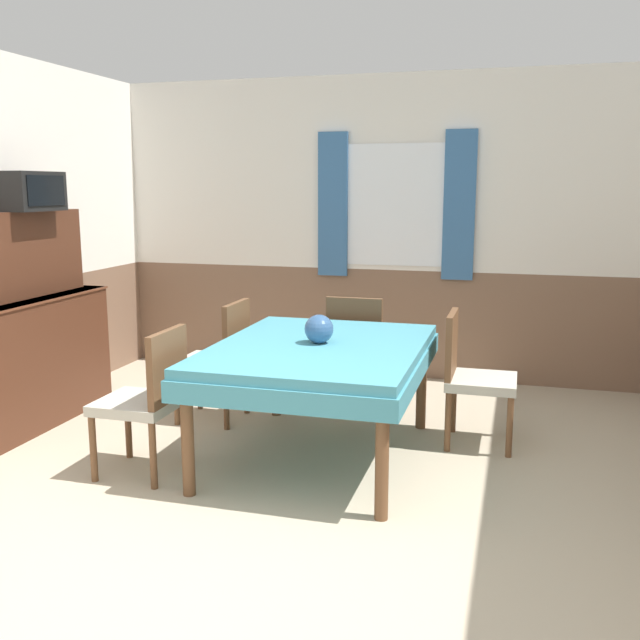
{
  "coord_description": "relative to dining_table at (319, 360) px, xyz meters",
  "views": [
    {
      "loc": [
        1.14,
        -2.37,
        1.67
      ],
      "look_at": [
        -0.01,
        1.7,
        0.87
      ],
      "focal_mm": 40.0,
      "sensor_mm": 36.0,
      "label": 1
    }
  ],
  "objects": [
    {
      "name": "dining_table",
      "position": [
        0.0,
        0.0,
        0.0
      ],
      "size": [
        1.26,
        1.64,
        0.72
      ],
      "color": "teal",
      "rests_on": "ground_plane"
    },
    {
      "name": "chair_left_near",
      "position": [
        -0.88,
        -0.51,
        -0.15
      ],
      "size": [
        0.44,
        0.44,
        0.87
      ],
      "rotation": [
        0.0,
        0.0,
        1.57
      ],
      "color": "brown",
      "rests_on": "ground_plane"
    },
    {
      "name": "chair_head_window",
      "position": [
        -0.0,
        1.08,
        -0.15
      ],
      "size": [
        0.44,
        0.44,
        0.87
      ],
      "color": "brown",
      "rests_on": "ground_plane"
    },
    {
      "name": "wall_back",
      "position": [
        0.02,
        2.08,
        0.69
      ],
      "size": [
        5.22,
        0.09,
        2.6
      ],
      "color": "white",
      "rests_on": "ground_plane"
    },
    {
      "name": "chair_right_far",
      "position": [
        0.88,
        0.51,
        -0.15
      ],
      "size": [
        0.44,
        0.44,
        0.87
      ],
      "rotation": [
        0.0,
        0.0,
        4.71
      ],
      "color": "brown",
      "rests_on": "ground_plane"
    },
    {
      "name": "tv",
      "position": [
        -2.12,
        0.17,
        1.01
      ],
      "size": [
        0.29,
        0.48,
        0.27
      ],
      "color": "black",
      "rests_on": "sideboard"
    },
    {
      "name": "chair_left_far",
      "position": [
        -0.88,
        0.51,
        -0.15
      ],
      "size": [
        0.44,
        0.44,
        0.87
      ],
      "rotation": [
        0.0,
        0.0,
        1.57
      ],
      "color": "brown",
      "rests_on": "ground_plane"
    },
    {
      "name": "ground_plane",
      "position": [
        0.01,
        -1.7,
        -0.62
      ],
      "size": [
        16.0,
        16.0,
        0.0
      ],
      "primitive_type": "plane",
      "color": "tan"
    },
    {
      "name": "vase",
      "position": [
        -0.01,
        0.03,
        0.19
      ],
      "size": [
        0.18,
        0.18,
        0.18
      ],
      "color": "#335684",
      "rests_on": "dining_table"
    },
    {
      "name": "sideboard",
      "position": [
        -2.17,
        0.09,
        0.02
      ],
      "size": [
        0.46,
        1.36,
        1.5
      ],
      "color": "#4C2819",
      "rests_on": "ground_plane"
    }
  ]
}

